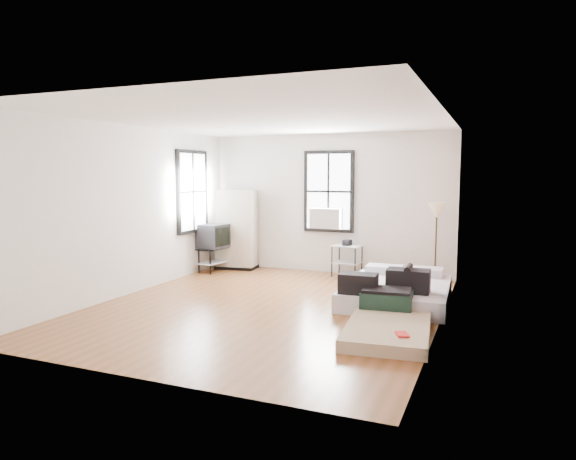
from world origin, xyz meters
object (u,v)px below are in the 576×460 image
at_px(side_table, 347,251).
at_px(mattress_main, 397,290).
at_px(tv_stand, 213,238).
at_px(mattress_bare, 388,319).
at_px(floor_lamp, 437,215).
at_px(wardrobe, 236,230).

bearing_deg(side_table, mattress_main, -52.81).
bearing_deg(side_table, tv_stand, -168.15).
relative_size(mattress_bare, floor_lamp, 1.34).
distance_m(wardrobe, side_table, 2.43).
distance_m(mattress_bare, floor_lamp, 3.30).
bearing_deg(wardrobe, mattress_bare, -46.39).
xyz_separation_m(mattress_bare, floor_lamp, (0.24, 3.09, 1.13)).
xyz_separation_m(floor_lamp, tv_stand, (-4.36, -0.49, -0.56)).
height_order(mattress_main, mattress_bare, mattress_main).
bearing_deg(wardrobe, side_table, -5.98).
relative_size(mattress_bare, wardrobe, 1.19).
xyz_separation_m(mattress_bare, side_table, (-1.44, 3.16, 0.37)).
bearing_deg(mattress_bare, floor_lamp, 79.85).
distance_m(mattress_main, tv_stand, 4.15).
bearing_deg(tv_stand, mattress_bare, -25.01).
bearing_deg(mattress_main, mattress_bare, -86.16).
bearing_deg(wardrobe, tv_stand, -127.00).
xyz_separation_m(wardrobe, tv_stand, (-0.28, -0.49, -0.13)).
distance_m(mattress_main, mattress_bare, 1.48).
distance_m(side_table, floor_lamp, 1.85).
relative_size(side_table, floor_lamp, 0.49).
bearing_deg(floor_lamp, wardrobe, 180.00).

